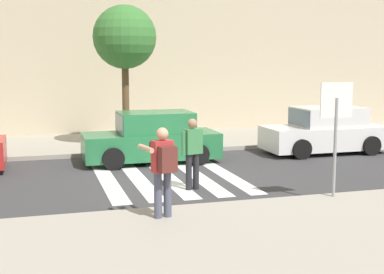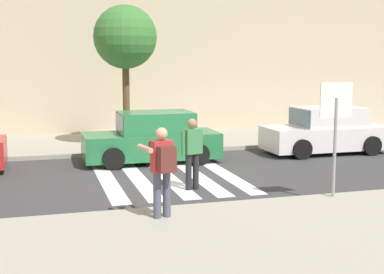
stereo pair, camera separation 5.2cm
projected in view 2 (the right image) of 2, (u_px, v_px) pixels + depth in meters
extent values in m
plane|color=#38383A|center=(168.00, 178.00, 14.25)|extent=(120.00, 120.00, 0.00)
cube|color=#9E998C|center=(261.00, 256.00, 8.34)|extent=(60.00, 6.00, 0.14)
cube|color=#9E998C|center=(131.00, 142.00, 19.95)|extent=(60.00, 4.80, 0.14)
cube|color=beige|center=(113.00, 42.00, 23.59)|extent=(56.00, 4.00, 7.84)
cube|color=silver|center=(107.00, 180.00, 14.01)|extent=(0.44, 5.20, 0.01)
cube|color=silver|center=(137.00, 178.00, 14.22)|extent=(0.44, 5.20, 0.01)
cube|color=silver|center=(167.00, 176.00, 14.44)|extent=(0.44, 5.20, 0.01)
cube|color=silver|center=(195.00, 174.00, 14.66)|extent=(0.44, 5.20, 0.01)
cube|color=silver|center=(222.00, 173.00, 14.88)|extent=(0.44, 5.20, 0.01)
cylinder|color=gray|center=(335.00, 148.00, 11.57)|extent=(0.07, 0.07, 2.17)
cube|color=white|center=(336.00, 100.00, 11.43)|extent=(0.76, 0.03, 0.76)
cube|color=red|center=(336.00, 100.00, 11.45)|extent=(0.66, 0.02, 0.66)
cylinder|color=#474C60|center=(157.00, 195.00, 10.06)|extent=(0.15, 0.15, 0.88)
cylinder|color=#474C60|center=(167.00, 194.00, 10.16)|extent=(0.15, 0.15, 0.88)
cube|color=#B73333|center=(162.00, 156.00, 10.00)|extent=(0.42, 0.31, 0.60)
sphere|color=tan|center=(161.00, 134.00, 9.94)|extent=(0.23, 0.23, 0.23)
cylinder|color=tan|center=(145.00, 148.00, 10.07)|extent=(0.22, 0.59, 0.10)
cylinder|color=tan|center=(168.00, 147.00, 10.29)|extent=(0.22, 0.59, 0.10)
cube|color=black|center=(153.00, 145.00, 10.33)|extent=(0.16, 0.13, 0.10)
cube|color=#5B2823|center=(167.00, 159.00, 9.81)|extent=(0.35, 0.26, 0.48)
cylinder|color=#232328|center=(189.00, 172.00, 12.84)|extent=(0.15, 0.15, 0.88)
cylinder|color=#232328|center=(196.00, 171.00, 12.94)|extent=(0.15, 0.15, 0.88)
cube|color=#3D844C|center=(192.00, 141.00, 12.78)|extent=(0.43, 0.32, 0.60)
sphere|color=#A37556|center=(192.00, 124.00, 12.72)|extent=(0.23, 0.23, 0.23)
cylinder|color=#3D844C|center=(183.00, 143.00, 12.67)|extent=(0.10, 0.10, 0.58)
cylinder|color=#3D844C|center=(201.00, 141.00, 12.90)|extent=(0.10, 0.10, 0.58)
cube|color=#236B3D|center=(151.00, 145.00, 16.37)|extent=(4.10, 1.70, 0.76)
cube|color=#236B3D|center=(156.00, 122.00, 16.31)|extent=(2.20, 1.56, 0.64)
cube|color=slate|center=(121.00, 123.00, 16.02)|extent=(0.10, 1.50, 0.54)
cube|color=slate|center=(186.00, 121.00, 16.58)|extent=(0.10, 1.50, 0.51)
cylinder|color=black|center=(113.00, 159.00, 15.24)|extent=(0.64, 0.22, 0.64)
cylinder|color=black|center=(106.00, 149.00, 16.86)|extent=(0.64, 0.22, 0.64)
cylinder|color=black|center=(199.00, 154.00, 15.94)|extent=(0.64, 0.22, 0.64)
cylinder|color=black|center=(184.00, 146.00, 17.55)|extent=(0.64, 0.22, 0.64)
cube|color=white|center=(324.00, 137.00, 18.00)|extent=(4.10, 1.70, 0.76)
cube|color=white|center=(329.00, 117.00, 17.94)|extent=(2.20, 1.56, 0.64)
cube|color=slate|center=(300.00, 118.00, 17.64)|extent=(0.10, 1.50, 0.54)
cube|color=slate|center=(354.00, 116.00, 18.20)|extent=(0.10, 1.50, 0.51)
cylinder|color=black|center=(302.00, 149.00, 16.87)|extent=(0.64, 0.22, 0.64)
cylinder|color=black|center=(279.00, 141.00, 18.49)|extent=(0.64, 0.22, 0.64)
cylinder|color=black|center=(372.00, 146.00, 17.56)|extent=(0.64, 0.22, 0.64)
cylinder|color=black|center=(344.00, 139.00, 19.18)|extent=(0.64, 0.22, 0.64)
cylinder|color=brown|center=(126.00, 102.00, 18.37)|extent=(0.24, 0.24, 3.10)
sphere|color=#387533|center=(125.00, 37.00, 18.06)|extent=(2.16, 2.16, 2.16)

